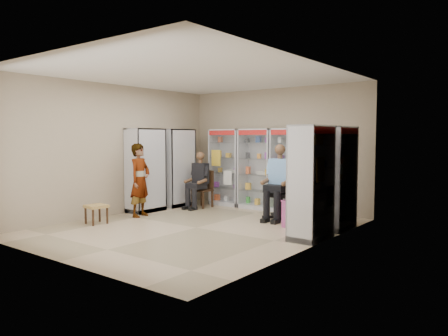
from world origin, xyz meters
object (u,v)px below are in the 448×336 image
Objects in this scene: cabinet_left_far at (177,168)px; cabinet_back_right at (291,171)px; cabinet_back_left at (227,167)px; woven_stool_b at (96,214)px; cabinet_back_mid at (257,169)px; cabinet_right_far at (337,178)px; pink_trunk at (301,214)px; cabinet_left_near at (146,170)px; standing_man at (140,180)px; cabinet_right_near at (311,183)px; office_chair at (281,192)px; woven_stool_a at (323,215)px; wooden_chair at (202,189)px; seated_shopkeeper at (280,184)px.

cabinet_back_right is at bearing 108.19° from cabinet_left_far.
woven_stool_b is (-0.60, -3.70, -0.80)m from cabinet_back_left.
cabinet_back_mid and cabinet_back_right have the same top height.
pink_trunk is (-0.60, -0.30, -0.73)m from cabinet_right_far.
cabinet_left_near is 0.70m from standing_man.
cabinet_back_mid and cabinet_right_far have the same top height.
pink_trunk is at bearing 82.57° from cabinet_left_far.
cabinet_right_near reaches higher than pink_trunk.
office_chair is 3.05× the size of woven_stool_b.
pink_trunk reaches higher than woven_stool_a.
cabinet_back_mid is 3.41m from cabinet_right_near.
cabinet_left_far is at bearing -163.61° from wooden_chair.
cabinet_left_far is 3.11m from office_chair.
cabinet_right_far is 1.30× the size of seated_shopkeeper.
woven_stool_b is (-2.76, -2.80, -0.41)m from office_chair.
cabinet_right_far is 4.46m from cabinet_left_far.
cabinet_back_right is 3.54m from standing_man.
cabinet_left_far is 2.90m from woven_stool_b.
wooden_chair is at bearing -161.25° from cabinet_back_right.
cabinet_left_near is (-4.46, -0.90, 0.00)m from cabinet_right_far.
cabinet_right_far reaches higher than pink_trunk.
standing_man is (-0.27, -1.84, 0.35)m from wooden_chair.
seated_shopkeeper is 2.71× the size of pink_trunk.
woven_stool_a is (-0.33, 1.22, -0.78)m from cabinet_right_near.
wooden_chair reaches higher than pink_trunk.
cabinet_left_near is at bearing -171.21° from pink_trunk.
cabinet_back_right is 5.05× the size of woven_stool_b.
cabinet_back_right is 1.82m from woven_stool_a.
cabinet_back_left reaches higher than seated_shopkeeper.
woven_stool_b is at bearing 6.80° from cabinet_left_far.
cabinet_right_far is at bearing 0.00° from cabinet_right_near.
cabinet_right_far is (1.63, -1.13, 0.00)m from cabinet_back_right.
cabinet_back_mid reaches higher than seated_shopkeeper.
cabinet_back_mid is 1.00× the size of cabinet_back_right.
office_chair is (3.09, 0.03, -0.40)m from cabinet_left_far.
cabinet_right_far and cabinet_left_far have the same top height.
office_chair is at bearing 45.79° from cabinet_right_near.
cabinet_right_far reaches higher than wooden_chair.
pink_trunk is at bearing -40.78° from office_chair.
cabinet_back_right is 3.48m from cabinet_left_near.
cabinet_left_near reaches higher than woven_stool_a.
cabinet_right_far reaches higher than standing_man.
cabinet_back_right is 1.66× the size of office_chair.
pink_trunk is (1.98, -1.43, -0.73)m from cabinet_back_mid.
woven_stool_b is (-4.13, -2.57, -0.80)m from cabinet_right_far.
cabinet_right_near is 4.65m from cabinet_left_far.
cabinet_left_far is 3.96m from pink_trunk.
standing_man is (0.08, 1.13, 0.63)m from woven_stool_b.
wooden_chair is (-1.20, -0.73, -0.53)m from cabinet_back_mid.
cabinet_right_far is at bearing 87.43° from cabinet_left_far.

